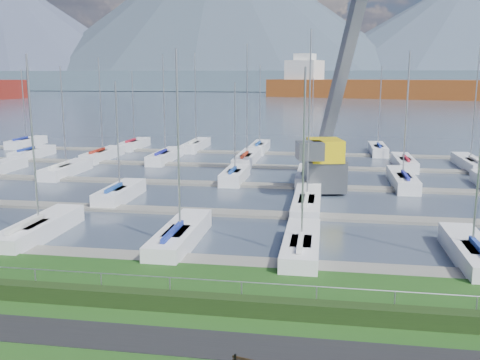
# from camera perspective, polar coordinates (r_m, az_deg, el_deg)

# --- Properties ---
(path) EXTENTS (160.00, 2.00, 0.04)m
(path) POSITION_cam_1_polar(r_m,az_deg,el_deg) (20.15, -7.11, -16.70)
(path) COLOR black
(path) RESTS_ON grass
(water) EXTENTS (800.00, 540.00, 0.20)m
(water) POSITION_cam_1_polar(r_m,az_deg,el_deg) (280.28, 8.21, 9.00)
(water) COLOR #3B4657
(hedge) EXTENTS (80.00, 0.70, 0.70)m
(hedge) POSITION_cam_1_polar(r_m,az_deg,el_deg) (22.25, -5.23, -12.88)
(hedge) COLOR black
(hedge) RESTS_ON grass
(fence) EXTENTS (80.00, 0.04, 0.04)m
(fence) POSITION_cam_1_polar(r_m,az_deg,el_deg) (22.28, -5.01, -10.47)
(fence) COLOR #92949A
(fence) RESTS_ON grass
(foothill) EXTENTS (900.00, 80.00, 12.00)m
(foothill) POSITION_cam_1_polar(r_m,az_deg,el_deg) (350.12, 8.46, 10.44)
(foothill) COLOR #495C6B
(foothill) RESTS_ON water
(mountains) EXTENTS (1190.00, 360.00, 115.00)m
(mountains) POSITION_cam_1_polar(r_m,az_deg,el_deg) (426.33, 9.81, 15.98)
(mountains) COLOR #3A4656
(mountains) RESTS_ON water
(docks) EXTENTS (90.00, 41.60, 0.25)m
(docks) POSITION_cam_1_polar(r_m,az_deg,el_deg) (47.34, 2.70, -0.60)
(docks) COLOR slate
(docks) RESTS_ON water
(crane) EXTENTS (6.78, 13.17, 22.35)m
(crane) POSITION_cam_1_polar(r_m,az_deg,el_deg) (45.82, 9.71, 5.88)
(crane) COLOR #54575B
(crane) RESTS_ON water
(cargo_ship_mid) EXTENTS (100.74, 49.94, 21.50)m
(cargo_ship_mid) POSITION_cam_1_polar(r_m,az_deg,el_deg) (240.04, 13.78, 9.40)
(cargo_ship_mid) COLOR brown
(cargo_ship_mid) RESTS_ON water
(sailboat_fleet) EXTENTS (75.57, 49.83, 13.32)m
(sailboat_fleet) POSITION_cam_1_polar(r_m,az_deg,el_deg) (48.72, 0.98, 6.47)
(sailboat_fleet) COLOR navy
(sailboat_fleet) RESTS_ON water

